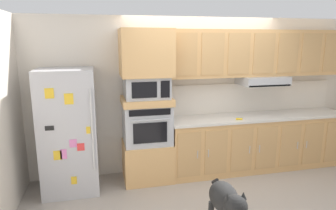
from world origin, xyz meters
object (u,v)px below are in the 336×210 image
at_px(screwdriver, 239,119).
at_px(built_in_oven, 147,123).
at_px(refrigerator, 69,131).
at_px(dog, 226,201).
at_px(microwave, 146,87).

bearing_deg(screwdriver, built_in_oven, 172.48).
height_order(built_in_oven, screwdriver, built_in_oven).
height_order(refrigerator, dog, refrigerator).
height_order(microwave, dog, microwave).
relative_size(microwave, screwdriver, 4.08).
relative_size(built_in_oven, dog, 0.76).
height_order(built_in_oven, microwave, microwave).
distance_m(refrigerator, built_in_oven, 1.13).
bearing_deg(screwdriver, dog, -120.18).
bearing_deg(dog, microwave, -156.45).
distance_m(refrigerator, dog, 2.37).
distance_m(refrigerator, screwdriver, 2.56).
xyz_separation_m(refrigerator, built_in_oven, (1.13, 0.07, 0.02)).
relative_size(built_in_oven, screwdriver, 4.43).
xyz_separation_m(refrigerator, dog, (1.70, -1.59, -0.42)).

